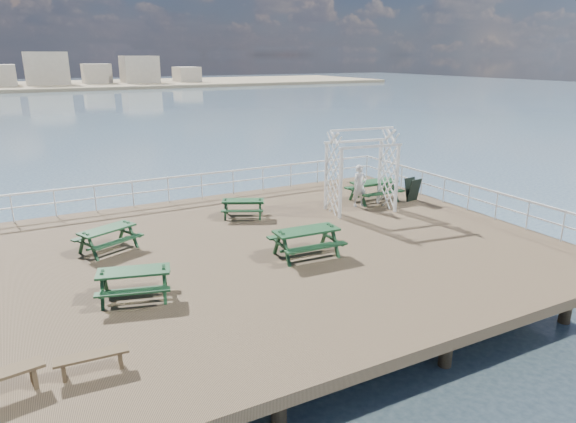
# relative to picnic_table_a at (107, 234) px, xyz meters

# --- Properties ---
(ground) EXTENTS (18.00, 14.00, 0.30)m
(ground) POSITION_rel_picnic_table_a_xyz_m (4.72, -2.16, -0.69)
(ground) COLOR brown
(ground) RESTS_ON ground
(sea_backdrop) EXTENTS (300.00, 300.00, 9.20)m
(sea_backdrop) POSITION_rel_picnic_table_a_xyz_m (17.26, 131.91, -1.05)
(sea_backdrop) COLOR #3F546A
(sea_backdrop) RESTS_ON ground
(railing) EXTENTS (17.77, 13.76, 1.10)m
(railing) POSITION_rel_picnic_table_a_xyz_m (4.65, 0.41, 0.33)
(railing) COLOR white
(railing) RESTS_ON ground
(picnic_table_a) EXTENTS (2.17, 2.00, 0.85)m
(picnic_table_a) POSITION_rel_picnic_table_a_xyz_m (0.00, 0.00, 0.00)
(picnic_table_a) COLOR #15391D
(picnic_table_a) RESTS_ON ground
(picnic_table_b) EXTENTS (1.99, 1.85, 0.77)m
(picnic_table_b) POSITION_rel_picnic_table_a_xyz_m (5.22, 1.28, -0.05)
(picnic_table_b) COLOR #15391D
(picnic_table_b) RESTS_ON ground
(picnic_table_c) EXTENTS (2.04, 1.66, 0.98)m
(picnic_table_c) POSITION_rel_picnic_table_a_xyz_m (11.08, 0.76, 0.08)
(picnic_table_c) COLOR #15391D
(picnic_table_c) RESTS_ON ground
(picnic_table_d) EXTENTS (2.13, 1.88, 0.88)m
(picnic_table_d) POSITION_rel_picnic_table_a_xyz_m (0.03, -3.83, 0.02)
(picnic_table_d) COLOR #15391D
(picnic_table_d) RESTS_ON ground
(picnic_table_e) EXTENTS (2.08, 1.71, 0.98)m
(picnic_table_e) POSITION_rel_picnic_table_a_xyz_m (5.37, -3.35, 0.08)
(picnic_table_e) COLOR #15391D
(picnic_table_e) RESTS_ON ground
(flat_bench_near) EXTENTS (1.41, 0.42, 0.40)m
(flat_bench_near) POSITION_rel_picnic_table_a_xyz_m (-1.42, -6.73, -0.24)
(flat_bench_near) COLOR brown
(flat_bench_near) RESTS_ON ground
(trellis_arbor) EXTENTS (2.83, 1.77, 3.31)m
(trellis_arbor) POSITION_rel_picnic_table_a_xyz_m (9.72, -0.12, 0.92)
(trellis_arbor) COLOR white
(trellis_arbor) RESTS_ON ground
(sandwich_board) EXTENTS (0.66, 0.52, 1.00)m
(sandwich_board) POSITION_rel_picnic_table_a_xyz_m (12.52, -0.01, -0.06)
(sandwich_board) COLOR black
(sandwich_board) RESTS_ON ground
(person) EXTENTS (0.66, 0.46, 1.73)m
(person) POSITION_rel_picnic_table_a_xyz_m (10.04, 0.39, 0.32)
(person) COLOR white
(person) RESTS_ON ground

